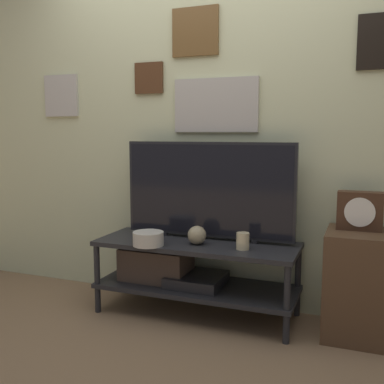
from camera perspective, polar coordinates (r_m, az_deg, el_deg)
ground_plane at (r=2.91m, az=-1.51°, el=-17.20°), size 12.00×12.00×0.00m
wall_back at (r=3.19m, az=2.55°, el=10.02°), size 6.40×0.08×2.70m
media_console at (r=3.09m, az=-1.28°, el=-9.49°), size 1.34×0.50×0.50m
television at (r=3.02m, az=2.07°, el=0.29°), size 1.18×0.05×0.66m
vase_slim_bronze at (r=3.35m, az=-6.38°, el=-2.86°), size 0.08×0.08×0.24m
vase_wide_bowl at (r=2.92m, az=-5.58°, el=-5.91°), size 0.20×0.20×0.09m
vase_round_glass at (r=2.92m, az=0.63°, el=-5.50°), size 0.12×0.12×0.12m
candle_jar at (r=2.82m, az=6.46°, el=-6.21°), size 0.08×0.08×0.10m
side_table at (r=2.91m, az=20.49°, el=-10.94°), size 0.40×0.42×0.64m
mantel_clock at (r=2.85m, az=20.53°, el=-2.26°), size 0.26×0.11×0.23m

